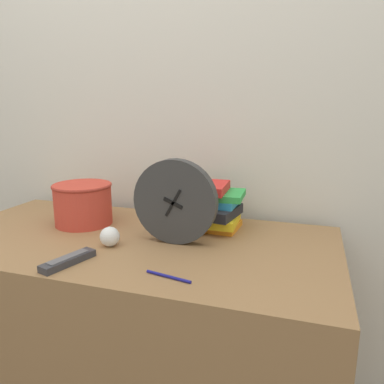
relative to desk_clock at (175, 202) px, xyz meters
name	(u,v)px	position (x,y,z in m)	size (l,w,h in m)	color
wall_back	(173,98)	(-0.15, 0.40, 0.33)	(6.00, 0.04, 2.40)	silver
desk	(135,335)	(-0.15, -0.01, -0.50)	(1.35, 0.68, 0.74)	olive
desk_clock	(175,202)	(0.00, 0.00, 0.00)	(0.27, 0.04, 0.27)	#333333
book_stack	(207,206)	(0.06, 0.18, -0.06)	(0.25, 0.21, 0.16)	orange
basket	(83,203)	(-0.40, 0.08, -0.06)	(0.22, 0.22, 0.15)	#C63D2D
tv_remote	(68,260)	(-0.23, -0.25, -0.13)	(0.09, 0.17, 0.02)	#333338
crumpled_paper_ball	(110,237)	(-0.19, -0.09, -0.11)	(0.06, 0.06, 0.06)	white
pen	(168,277)	(0.07, -0.25, -0.13)	(0.13, 0.03, 0.01)	navy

